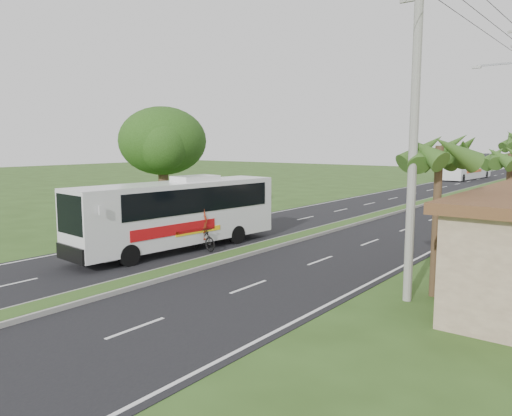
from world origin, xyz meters
The scene contains 12 objects.
ground centered at (0.00, 0.00, 0.00)m, with size 180.00×180.00×0.00m, color #304A1B.
road_asphalt centered at (0.00, 20.00, 0.01)m, with size 14.00×160.00×0.02m, color black.
median_strip centered at (0.00, 20.00, 0.10)m, with size 1.20×160.00×0.18m.
lane_edge_left centered at (-6.70, 20.00, 0.00)m, with size 0.12×160.00×0.01m, color silver.
lane_edge_right centered at (6.70, 20.00, 0.00)m, with size 0.12×160.00×0.01m, color silver.
palm_verge_a centered at (9.00, 3.00, 4.74)m, with size 2.40×2.40×5.45m.
palm_verge_b centered at (9.40, 12.00, 4.36)m, with size 2.40×2.40×5.05m.
shade_tree centered at (-12.11, 10.02, 5.03)m, with size 6.30×6.00×7.54m.
utility_pole_a centered at (8.50, 2.00, 5.67)m, with size 1.60×0.28×11.00m.
coach_bus_main centered at (-2.98, 2.87, 1.92)m, with size 3.20×10.97×3.50m.
coach_bus_far centered at (-4.91, 59.32, 2.05)m, with size 3.42×12.53×3.61m.
motorcyclist centered at (-2.00, 3.40, 0.86)m, with size 1.93×0.82×2.40m.
Camera 1 is at (14.19, -13.42, 5.11)m, focal length 35.00 mm.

